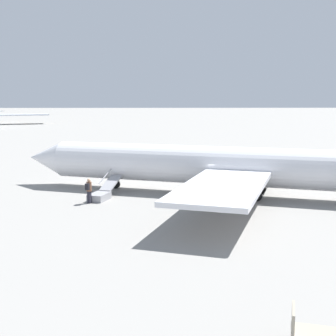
{
  "coord_description": "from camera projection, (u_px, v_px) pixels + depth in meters",
  "views": [
    {
      "loc": [
        5.0,
        34.2,
        7.24
      ],
      "look_at": [
        4.1,
        -0.48,
        2.0
      ],
      "focal_mm": 50.0,
      "sensor_mm": 36.0,
      "label": 1
    }
  ],
  "objects": [
    {
      "name": "ground_plane",
      "position": [
        223.0,
        195.0,
        35.01
      ],
      "size": [
        600.0,
        600.0,
        0.0
      ],
      "primitive_type": "plane",
      "color": "gray"
    },
    {
      "name": "passenger",
      "position": [
        89.0,
        189.0,
        32.17
      ],
      "size": [
        0.43,
        0.57,
        1.74
      ],
      "rotation": [
        0.0,
        0.0,
        -1.91
      ],
      "color": "#23232D",
      "rests_on": "ground"
    },
    {
      "name": "luggage_cart",
      "position": [
        326.0,
        336.0,
        13.4
      ],
      "size": [
        2.42,
        1.67,
        1.22
      ],
      "rotation": [
        0.0,
        0.0,
        -0.28
      ],
      "color": "#9E937F",
      "rests_on": "ground"
    },
    {
      "name": "boarding_stairs",
      "position": [
        102.0,
        194.0,
        33.64
      ],
      "size": [
        2.27,
        4.13,
        1.82
      ],
      "rotation": [
        0.0,
        0.0,
        -1.91
      ],
      "color": "#99999E",
      "rests_on": "ground"
    },
    {
      "name": "airplane_main",
      "position": [
        237.0,
        166.0,
        34.36
      ],
      "size": [
        32.82,
        25.55,
        7.55
      ],
      "rotation": [
        0.0,
        0.0,
        -0.33
      ],
      "color": "silver",
      "rests_on": "ground"
    }
  ]
}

